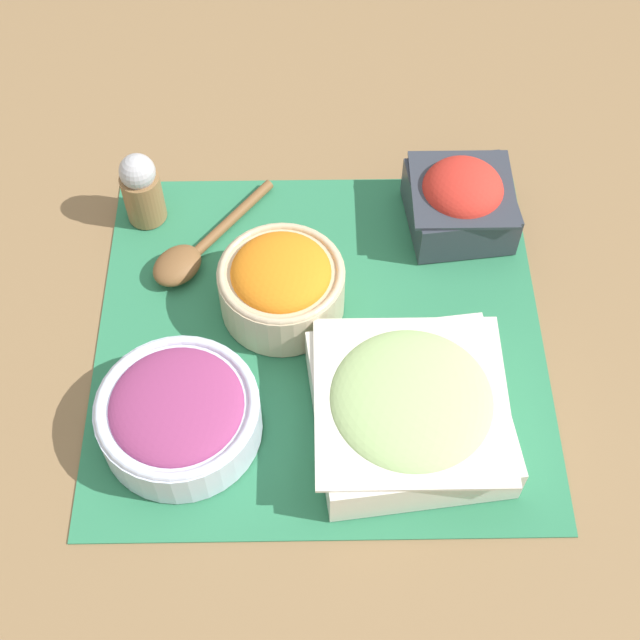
{
  "coord_description": "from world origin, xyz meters",
  "views": [
    {
      "loc": [
        0.01,
        0.52,
        0.82
      ],
      "look_at": [
        0.0,
        0.0,
        0.03
      ],
      "focal_mm": 50.0,
      "sensor_mm": 36.0,
      "label": 1
    }
  ],
  "objects": [
    {
      "name": "carrot_bowl",
      "position": [
        0.04,
        -0.04,
        0.05
      ],
      "size": [
        0.14,
        0.14,
        0.08
      ],
      "color": "#C6B28E",
      "rests_on": "placemat"
    },
    {
      "name": "tomato_bowl",
      "position": [
        -0.16,
        -0.16,
        0.04
      ],
      "size": [
        0.13,
        0.13,
        0.08
      ],
      "color": "#333842",
      "rests_on": "placemat"
    },
    {
      "name": "pepper_shaker",
      "position": [
        0.2,
        -0.17,
        0.05
      ],
      "size": [
        0.05,
        0.05,
        0.1
      ],
      "color": "olive",
      "rests_on": "placemat"
    },
    {
      "name": "ground_plane",
      "position": [
        0.0,
        0.0,
        0.0
      ],
      "size": [
        3.0,
        3.0,
        0.0
      ],
      "primitive_type": "plane",
      "color": "olive"
    },
    {
      "name": "onion_bowl",
      "position": [
        0.14,
        0.11,
        0.04
      ],
      "size": [
        0.16,
        0.16,
        0.06
      ],
      "color": "silver",
      "rests_on": "placemat"
    },
    {
      "name": "wooden_spoon",
      "position": [
        0.15,
        -0.1,
        0.02
      ],
      "size": [
        0.14,
        0.17,
        0.03
      ],
      "color": "brown",
      "rests_on": "placemat"
    },
    {
      "name": "cucumber_bowl",
      "position": [
        -0.09,
        0.11,
        0.04
      ],
      "size": [
        0.21,
        0.21,
        0.07
      ],
      "color": "silver",
      "rests_on": "placemat"
    },
    {
      "name": "placemat",
      "position": [
        0.0,
        0.0,
        0.0
      ],
      "size": [
        0.48,
        0.46,
        0.0
      ],
      "color": "#2D7A51",
      "rests_on": "ground_plane"
    }
  ]
}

